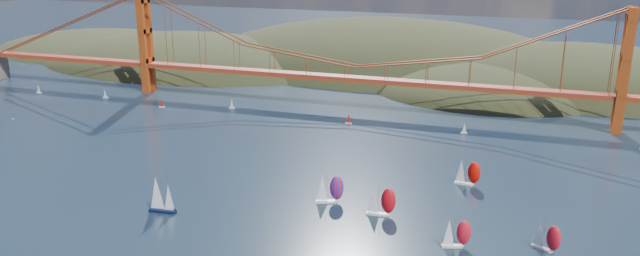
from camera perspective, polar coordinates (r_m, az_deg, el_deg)
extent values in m
ellipsoid|color=black|center=(442.89, -11.70, 4.38)|extent=(240.00, 140.00, 64.00)
ellipsoid|color=black|center=(434.34, 6.15, 3.63)|extent=(300.00, 180.00, 96.00)
ellipsoid|color=black|center=(396.37, 22.37, 1.66)|extent=(220.00, 140.00, 76.00)
ellipsoid|color=black|center=(365.37, 14.89, 1.95)|extent=(140.00, 110.00, 48.00)
ellipsoid|color=black|center=(516.07, -18.80, 5.98)|extent=(200.00, 140.00, 44.00)
cube|color=maroon|center=(311.01, 3.32, 4.56)|extent=(440.00, 7.00, 1.60)
cube|color=maroon|center=(311.27, 3.31, 4.34)|extent=(440.00, 7.00, 0.80)
cube|color=maroon|center=(358.73, -15.64, 7.50)|extent=(4.00, 8.50, 55.00)
cube|color=maroon|center=(301.26, 26.03, 4.69)|extent=(4.00, 8.50, 55.00)
cube|color=black|center=(204.11, -14.21, -7.33)|extent=(8.56, 3.28, 1.00)
cylinder|color=#99999E|center=(201.40, -14.23, -5.65)|extent=(0.13, 0.13, 12.05)
cone|color=white|center=(202.44, -14.71, -5.75)|extent=(5.18, 5.18, 10.60)
cone|color=white|center=(201.21, -13.66, -6.19)|extent=(3.70, 3.70, 8.44)
cube|color=white|center=(196.91, 5.19, -7.81)|extent=(6.58, 2.28, 0.78)
cylinder|color=#99999E|center=(194.73, 5.33, -6.42)|extent=(0.10, 0.10, 9.70)
cone|color=white|center=(195.13, 4.89, -6.52)|extent=(3.88, 3.88, 8.54)
ellipsoid|color=#B90B13|center=(194.51, 6.27, -6.64)|extent=(4.72, 3.17, 8.15)
cube|color=silver|center=(180.88, 11.94, -10.52)|extent=(5.91, 3.25, 0.68)
cylinder|color=#99999E|center=(178.89, 12.12, -9.20)|extent=(0.09, 0.09, 8.55)
cone|color=white|center=(178.82, 11.70, -9.33)|extent=(4.01, 4.01, 7.52)
ellipsoid|color=red|center=(179.65, 13.02, -9.30)|extent=(4.56, 3.60, 7.18)
cube|color=silver|center=(186.41, 19.57, -10.31)|extent=(5.83, 4.30, 0.70)
cylinder|color=#99999E|center=(184.27, 19.79, -9.04)|extent=(0.09, 0.09, 8.69)
cone|color=white|center=(185.00, 19.42, -9.04)|extent=(4.43, 4.43, 7.65)
ellipsoid|color=red|center=(183.29, 20.57, -9.42)|extent=(4.79, 4.23, 7.30)
cube|color=white|center=(224.91, 12.97, -4.96)|extent=(6.36, 2.38, 0.75)
cylinder|color=#99999E|center=(223.07, 13.14, -3.77)|extent=(0.09, 0.09, 9.32)
cone|color=white|center=(223.48, 12.77, -3.83)|extent=(3.82, 3.82, 8.20)
ellipsoid|color=red|center=(222.72, 13.91, -3.99)|extent=(4.61, 3.17, 7.83)
cube|color=white|center=(204.75, 0.53, -6.73)|extent=(6.69, 3.87, 0.77)
cylinder|color=#99999E|center=(202.72, 0.62, -5.38)|extent=(0.10, 0.10, 9.69)
cone|color=white|center=(202.86, 0.20, -5.51)|extent=(4.62, 4.62, 8.52)
ellipsoid|color=red|center=(203.02, 1.54, -5.50)|extent=(5.21, 4.19, 8.14)
cube|color=silver|center=(381.57, -24.30, 2.97)|extent=(3.00, 1.00, 0.50)
cone|color=white|center=(381.07, -24.34, 3.31)|extent=(2.00, 2.00, 4.20)
cube|color=silver|center=(356.38, -19.03, 2.65)|extent=(3.00, 1.00, 0.50)
cone|color=white|center=(355.84, -19.06, 3.02)|extent=(2.00, 2.00, 4.20)
cube|color=silver|center=(328.02, -14.25, 1.88)|extent=(3.00, 1.00, 0.50)
cone|color=red|center=(327.44, -14.28, 2.28)|extent=(2.00, 2.00, 4.20)
cube|color=silver|center=(319.27, -8.06, 1.83)|extent=(3.00, 1.00, 0.50)
cone|color=white|center=(318.68, -8.08, 2.24)|extent=(2.00, 2.00, 4.20)
cube|color=silver|center=(282.56, 13.03, -0.45)|extent=(3.00, 1.00, 0.50)
cone|color=white|center=(281.88, 13.06, 0.01)|extent=(2.00, 2.00, 4.20)
cube|color=silver|center=(290.07, 2.62, 0.44)|extent=(3.00, 1.00, 0.50)
cone|color=red|center=(289.41, 2.63, 0.89)|extent=(2.00, 2.00, 4.20)
ellipsoid|color=white|center=(215.24, -26.26, 0.75)|extent=(0.90, 0.25, 0.17)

